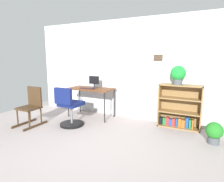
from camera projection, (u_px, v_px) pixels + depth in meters
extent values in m
plane|color=#A39895|center=(73.00, 152.00, 3.02)|extent=(6.24, 6.24, 0.00)
cube|color=silver|center=(126.00, 69.00, 4.71)|extent=(5.20, 0.10, 2.40)
cube|color=#423123|center=(158.00, 58.00, 4.25)|extent=(0.20, 0.02, 0.14)
cube|color=#5C331A|center=(91.00, 89.00, 4.74)|extent=(1.13, 0.57, 0.03)
cylinder|color=black|center=(68.00, 103.00, 4.82)|extent=(0.03, 0.03, 0.71)
cylinder|color=black|center=(105.00, 108.00, 4.35)|extent=(0.03, 0.03, 0.71)
cylinder|color=black|center=(80.00, 99.00, 5.25)|extent=(0.03, 0.03, 0.71)
cylinder|color=black|center=(114.00, 103.00, 4.78)|extent=(0.03, 0.03, 0.71)
cylinder|color=#262628|center=(94.00, 88.00, 4.79)|extent=(0.19, 0.19, 0.01)
cylinder|color=#262628|center=(94.00, 86.00, 4.78)|extent=(0.03, 0.03, 0.09)
cube|color=black|center=(94.00, 80.00, 4.75)|extent=(0.28, 0.02, 0.20)
cube|color=#2F1B1F|center=(87.00, 88.00, 4.65)|extent=(0.37, 0.12, 0.02)
cylinder|color=black|center=(72.00, 124.00, 4.24)|extent=(0.52, 0.52, 0.05)
cylinder|color=slate|center=(72.00, 114.00, 4.20)|extent=(0.05, 0.05, 0.40)
cube|color=#121C53|center=(71.00, 104.00, 4.16)|extent=(0.44, 0.44, 0.08)
cube|color=#121C53|center=(63.00, 96.00, 3.90)|extent=(0.42, 0.07, 0.34)
cube|color=#3F2B19|center=(24.00, 123.00, 4.30)|extent=(0.04, 0.64, 0.04)
cube|color=#3F2B19|center=(36.00, 126.00, 4.14)|extent=(0.04, 0.64, 0.04)
cylinder|color=#3F2B19|center=(17.00, 117.00, 4.13)|extent=(0.03, 0.03, 0.34)
cylinder|color=#3F2B19|center=(29.00, 119.00, 3.97)|extent=(0.03, 0.03, 0.34)
cylinder|color=#3F2B19|center=(30.00, 113.00, 4.41)|extent=(0.03, 0.03, 0.34)
cylinder|color=#3F2B19|center=(41.00, 115.00, 4.25)|extent=(0.03, 0.03, 0.34)
cube|color=#3F2B19|center=(29.00, 108.00, 4.16)|extent=(0.42, 0.40, 0.04)
cube|color=#3F2B19|center=(35.00, 96.00, 4.27)|extent=(0.40, 0.04, 0.42)
cube|color=olive|center=(160.00, 104.00, 4.23)|extent=(0.02, 0.30, 0.93)
cube|color=olive|center=(202.00, 109.00, 3.85)|extent=(0.02, 0.30, 0.93)
cube|color=olive|center=(181.00, 85.00, 3.96)|extent=(0.87, 0.30, 0.02)
cube|color=olive|center=(178.00, 127.00, 4.12)|extent=(0.87, 0.30, 0.02)
cube|color=olive|center=(181.00, 105.00, 4.16)|extent=(0.87, 0.02, 0.93)
cube|color=olive|center=(179.00, 112.00, 4.06)|extent=(0.82, 0.28, 0.02)
cube|color=olive|center=(180.00, 99.00, 4.01)|extent=(0.82, 0.28, 0.02)
cube|color=black|center=(161.00, 120.00, 4.26)|extent=(0.06, 0.12, 0.15)
cube|color=#237238|center=(164.00, 121.00, 4.22)|extent=(0.07, 0.09, 0.15)
cube|color=#B22D28|center=(168.00, 121.00, 4.19)|extent=(0.06, 0.10, 0.17)
cube|color=#1E478C|center=(171.00, 122.00, 4.16)|extent=(0.07, 0.11, 0.15)
cube|color=#B22D28|center=(174.00, 122.00, 4.13)|extent=(0.06, 0.12, 0.16)
cube|color=#1E478C|center=(177.00, 122.00, 4.11)|extent=(0.04, 0.10, 0.17)
cube|color=#99591E|center=(180.00, 122.00, 4.08)|extent=(0.07, 0.10, 0.18)
cube|color=#99591E|center=(183.00, 123.00, 4.05)|extent=(0.07, 0.13, 0.17)
cube|color=#1E478C|center=(187.00, 123.00, 4.01)|extent=(0.06, 0.11, 0.22)
cube|color=#237238|center=(190.00, 124.00, 3.98)|extent=(0.04, 0.13, 0.19)
cube|color=#99591E|center=(193.00, 124.00, 3.96)|extent=(0.03, 0.13, 0.19)
cylinder|color=#474C51|center=(178.00, 82.00, 3.96)|extent=(0.18, 0.18, 0.11)
sphere|color=green|center=(178.00, 73.00, 3.93)|extent=(0.31, 0.31, 0.31)
cylinder|color=#474C51|center=(213.00, 140.00, 3.33)|extent=(0.19, 0.19, 0.12)
sphere|color=#227722|center=(214.00, 130.00, 3.30)|extent=(0.29, 0.29, 0.29)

